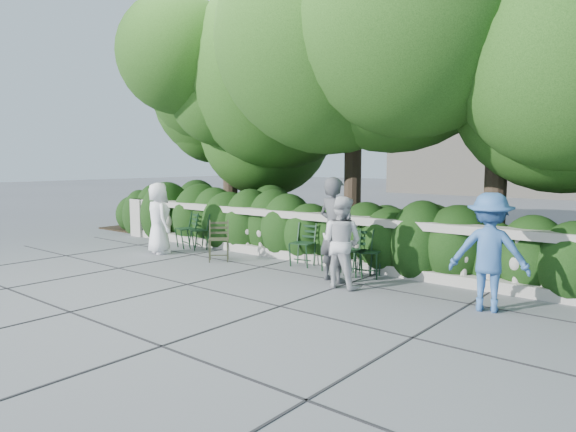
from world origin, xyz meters
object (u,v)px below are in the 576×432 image
Objects in this scene: chair_a at (192,250)px; person_older_blue at (489,252)px; person_businessman at (158,218)px; person_woman_grey at (334,230)px; chair_d at (299,267)px; chair_e at (366,279)px; chair_weathered at (219,262)px; chair_c at (331,272)px; chair_f at (353,277)px; person_casual_man at (341,242)px; chair_b at (181,248)px.

chair_a is 6.85m from person_older_blue.
person_businessman is 0.88× the size of person_woman_grey.
person_woman_grey is at bearing -34.64° from chair_d.
chair_e and chair_weathered have the same top height.
chair_c is 3.18m from person_older_blue.
person_businessman is 0.97× the size of person_older_blue.
person_woman_grey reaches higher than chair_c.
chair_c is (3.78, 0.10, 0.00)m from chair_a.
person_woman_grey is at bearing -41.35° from chair_weathered.
chair_c and chair_d have the same top height.
person_businessman is at bearing 14.75° from person_woman_grey.
chair_c and chair_e have the same top height.
chair_d is 1.00× the size of chair_f.
person_businessman is 1.06× the size of person_casual_man.
person_older_blue is (3.01, -0.64, 0.80)m from chair_c.
chair_a is 1.10m from person_businessman.
chair_e is at bearing -111.48° from person_woman_grey.
chair_b is (-0.37, -0.03, 0.00)m from chair_a.
chair_d is 1.00× the size of chair_e.
chair_d is at bearing 24.50° from chair_a.
chair_weathered is (-2.77, -0.60, 0.00)m from chair_f.
chair_b is at bearing -58.83° from person_businessman.
chair_d is 1.25m from chair_f.
person_woman_grey reaches higher than chair_d.
person_older_blue is (2.25, 0.20, 0.07)m from person_casual_man.
person_older_blue reaches higher than person_casual_man.
chair_a is 0.48× the size of person_woman_grey.
chair_weathered is at bearing -177.02° from chair_c.
person_woman_grey is (4.44, 0.27, 0.10)m from person_businessman.
person_older_blue reaches higher than chair_d.
chair_b is 7.22m from person_older_blue.
person_casual_man is at bearing -161.43° from person_businessman.
chair_c is (4.15, 0.13, 0.00)m from chair_b.
person_older_blue is at bearing 19.31° from chair_a.
chair_a is 3.07m from chair_d.
chair_c is at bearing 19.18° from chair_b.
chair_c is at bearing -50.98° from person_casual_man.
person_older_blue is (3.71, -0.57, 0.80)m from chair_d.
person_casual_man is (0.32, -0.26, -0.15)m from person_woman_grey.
chair_a is 0.54× the size of person_businessman.
person_woman_grey reaches higher than person_casual_man.
person_businessman is at bearing -81.97° from chair_a.
chair_a is 1.00× the size of chair_f.
person_woman_grey reaches higher than chair_weathered.
chair_e is at bearing -30.53° from person_older_blue.
person_casual_man reaches higher than chair_d.
chair_f is 2.84m from chair_weathered.
chair_e is 1.00× the size of chair_weathered.
chair_a and chair_b have the same top height.
chair_b is 0.48× the size of person_woman_grey.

